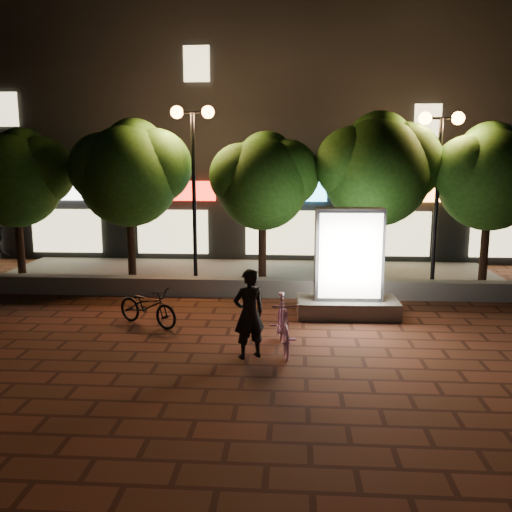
# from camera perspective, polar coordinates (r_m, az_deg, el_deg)

# --- Properties ---
(ground) EXTENTS (80.00, 80.00, 0.00)m
(ground) POSITION_cam_1_polar(r_m,az_deg,el_deg) (11.54, -3.39, -9.14)
(ground) COLOR #59291C
(ground) RESTS_ON ground
(retaining_wall) EXTENTS (16.00, 0.45, 0.50)m
(retaining_wall) POSITION_cam_1_polar(r_m,az_deg,el_deg) (15.28, -1.52, -3.26)
(retaining_wall) COLOR slate
(retaining_wall) RESTS_ON ground
(sidewalk) EXTENTS (16.00, 5.00, 0.08)m
(sidewalk) POSITION_cam_1_polar(r_m,az_deg,el_deg) (17.75, -0.76, -2.02)
(sidewalk) COLOR slate
(sidewalk) RESTS_ON ground
(building_block) EXTENTS (28.00, 8.12, 11.30)m
(building_block) POSITION_cam_1_polar(r_m,az_deg,el_deg) (23.85, 0.48, 13.12)
(building_block) COLOR black
(building_block) RESTS_ON ground
(tree_far_left) EXTENTS (3.36, 2.80, 4.63)m
(tree_far_left) POSITION_cam_1_polar(r_m,az_deg,el_deg) (18.28, -23.56, 7.77)
(tree_far_left) COLOR black
(tree_far_left) RESTS_ON sidewalk
(tree_left) EXTENTS (3.60, 3.00, 4.89)m
(tree_left) POSITION_cam_1_polar(r_m,az_deg,el_deg) (16.96, -12.90, 8.74)
(tree_left) COLOR black
(tree_left) RESTS_ON sidewalk
(tree_mid) EXTENTS (3.24, 2.70, 4.50)m
(tree_mid) POSITION_cam_1_polar(r_m,az_deg,el_deg) (16.28, 0.87, 8.14)
(tree_mid) COLOR black
(tree_mid) RESTS_ON sidewalk
(tree_right) EXTENTS (3.72, 3.10, 5.07)m
(tree_right) POSITION_cam_1_polar(r_m,az_deg,el_deg) (16.44, 12.61, 9.13)
(tree_right) COLOR black
(tree_right) RESTS_ON sidewalk
(tree_far_right) EXTENTS (3.48, 2.90, 4.76)m
(tree_far_right) POSITION_cam_1_polar(r_m,az_deg,el_deg) (17.21, 23.26, 7.94)
(tree_far_right) COLOR black
(tree_far_right) RESTS_ON sidewalk
(street_lamp_left) EXTENTS (1.26, 0.36, 5.18)m
(street_lamp_left) POSITION_cam_1_polar(r_m,az_deg,el_deg) (16.25, -6.55, 10.93)
(street_lamp_left) COLOR black
(street_lamp_left) RESTS_ON sidewalk
(street_lamp_right) EXTENTS (1.26, 0.36, 4.98)m
(street_lamp_right) POSITION_cam_1_polar(r_m,az_deg,el_deg) (16.50, 18.53, 10.00)
(street_lamp_right) COLOR black
(street_lamp_right) RESTS_ON sidewalk
(ad_kiosk) EXTENTS (2.47, 1.29, 2.64)m
(ad_kiosk) POSITION_cam_1_polar(r_m,az_deg,el_deg) (13.46, 9.56, -1.72)
(ad_kiosk) COLOR slate
(ad_kiosk) RESTS_ON ground
(scooter_pink) EXTENTS (0.76, 1.91, 1.12)m
(scooter_pink) POSITION_cam_1_polar(r_m,az_deg,el_deg) (10.98, 2.82, -7.07)
(scooter_pink) COLOR #D58AC5
(scooter_pink) RESTS_ON ground
(rider) EXTENTS (0.76, 0.68, 1.75)m
(rider) POSITION_cam_1_polar(r_m,az_deg,el_deg) (10.53, -0.73, -6.01)
(rider) COLOR black
(rider) RESTS_ON ground
(scooter_parked) EXTENTS (1.80, 1.38, 0.91)m
(scooter_parked) POSITION_cam_1_polar(r_m,az_deg,el_deg) (12.87, -11.19, -5.13)
(scooter_parked) COLOR black
(scooter_parked) RESTS_ON ground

